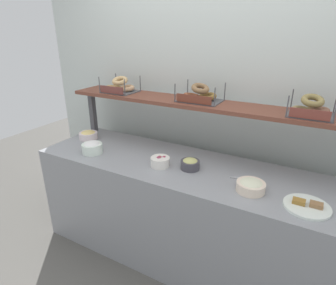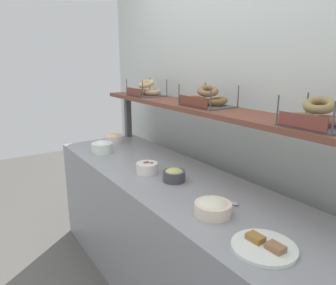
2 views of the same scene
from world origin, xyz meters
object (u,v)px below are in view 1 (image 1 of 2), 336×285
bowl_potato_salad (251,186)px  bowl_hummus (190,164)px  bagel_basket_sesame (120,87)px  bowl_beet_salad (160,161)px  serving_plate_white (307,206)px  serving_spoon_near_plate (248,178)px  bowl_egg_salad (88,135)px  bowl_cream_cheese (92,147)px  bagel_basket_cinnamon_raisin (200,95)px  bagel_basket_poppy (311,109)px

bowl_potato_salad → bowl_hummus: 0.47m
bagel_basket_sesame → bowl_beet_salad: bearing=-30.1°
serving_plate_white → serving_spoon_near_plate: (-0.38, 0.17, -0.00)m
serving_spoon_near_plate → bowl_egg_salad: bearing=178.2°
bowl_egg_salad → serving_plate_white: 1.89m
bowl_egg_salad → serving_spoon_near_plate: (1.50, -0.05, -0.03)m
serving_plate_white → serving_spoon_near_plate: 0.42m
bowl_cream_cheese → bowl_hummus: bowl_cream_cheese is taller
bowl_hummus → bagel_basket_cinnamon_raisin: size_ratio=0.43×
bagel_basket_poppy → bowl_cream_cheese: bearing=-164.8°
bowl_hummus → serving_spoon_near_plate: (0.41, 0.05, -0.03)m
bowl_hummus → serving_plate_white: size_ratio=0.54×
bowl_beet_salad → bagel_basket_sesame: (-0.62, 0.36, 0.44)m
bowl_potato_salad → bagel_basket_poppy: size_ratio=0.66×
bowl_beet_salad → serving_plate_white: size_ratio=0.55×
bowl_cream_cheese → bowl_beet_salad: bearing=5.6°
serving_spoon_near_plate → bagel_basket_cinnamon_raisin: bearing=151.8°
bowl_potato_salad → bowl_hummus: size_ratio=1.28×
bagel_basket_cinnamon_raisin → bagel_basket_poppy: size_ratio=1.21×
bowl_egg_salad → bowl_beet_salad: bearing=-10.7°
bowl_beet_salad → bagel_basket_cinnamon_raisin: 0.60m
bagel_basket_cinnamon_raisin → serving_plate_white: bearing=-26.5°
bagel_basket_cinnamon_raisin → bagel_basket_poppy: 0.78m
bowl_beet_salad → serving_plate_white: 1.01m
serving_plate_white → bagel_basket_sesame: bagel_basket_sesame is taller
bowl_cream_cheese → bagel_basket_cinnamon_raisin: (0.75, 0.44, 0.43)m
bowl_potato_salad → bagel_basket_cinnamon_raisin: bagel_basket_cinnamon_raisin is taller
bowl_cream_cheese → serving_spoon_near_plate: 1.25m
bowl_beet_salad → serving_plate_white: (1.01, -0.05, -0.03)m
bowl_egg_salad → bagel_basket_cinnamon_raisin: 1.12m
bowl_beet_salad → bowl_potato_salad: (0.68, -0.03, 0.00)m
bowl_hummus → bagel_basket_poppy: bearing=22.4°
bowl_potato_salad → bagel_basket_poppy: 0.63m
bagel_basket_poppy → bowl_hummus: bearing=-157.6°
bowl_beet_salad → bowl_egg_salad: same height
serving_spoon_near_plate → bagel_basket_poppy: (0.30, 0.24, 0.47)m
serving_plate_white → bagel_basket_sesame: 1.74m
bagel_basket_sesame → serving_plate_white: bearing=-14.3°
bowl_beet_salad → bagel_basket_cinnamon_raisin: size_ratio=0.43×
bowl_potato_salad → bagel_basket_poppy: (0.24, 0.39, 0.44)m
serving_plate_white → bowl_potato_salad: bearing=176.0°
bowl_potato_salad → bagel_basket_cinnamon_raisin: (-0.54, 0.41, 0.44)m
bowl_egg_salad → bagel_basket_cinnamon_raisin: size_ratio=0.51×
bowl_cream_cheese → bagel_basket_poppy: size_ratio=0.61×
bowl_beet_salad → bowl_potato_salad: bearing=-2.5°
bowl_hummus → serving_plate_white: bearing=-8.6°
serving_plate_white → bagel_basket_poppy: size_ratio=0.94×
serving_plate_white → bagel_basket_poppy: bearing=101.8°
serving_spoon_near_plate → bagel_basket_sesame: size_ratio=0.60×
bowl_potato_salad → bowl_egg_salad: bearing=172.8°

